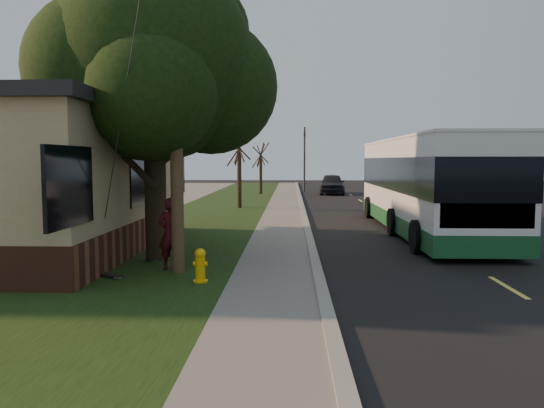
% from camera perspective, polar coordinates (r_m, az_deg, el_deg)
% --- Properties ---
extents(ground, '(120.00, 120.00, 0.00)m').
position_cam_1_polar(ground, '(11.63, 5.18, -8.78)').
color(ground, black).
rests_on(ground, ground).
extents(road, '(8.00, 80.00, 0.01)m').
position_cam_1_polar(road, '(21.95, 14.24, -2.48)').
color(road, black).
rests_on(road, ground).
extents(curb, '(0.25, 80.00, 0.12)m').
position_cam_1_polar(curb, '(21.46, 3.74, -2.36)').
color(curb, gray).
rests_on(curb, ground).
extents(sidewalk, '(2.00, 80.00, 0.08)m').
position_cam_1_polar(sidewalk, '(21.46, 1.07, -2.41)').
color(sidewalk, slate).
rests_on(sidewalk, ground).
extents(grass_verge, '(5.00, 80.00, 0.07)m').
position_cam_1_polar(grass_verge, '(21.80, -8.18, -2.35)').
color(grass_verge, black).
rests_on(grass_verge, ground).
extents(fire_hydrant, '(0.32, 0.32, 0.74)m').
position_cam_1_polar(fire_hydrant, '(11.68, -7.72, -6.57)').
color(fire_hydrant, '#F6B50C').
rests_on(fire_hydrant, grass_verge).
extents(utility_pole, '(2.86, 3.21, 9.07)m').
position_cam_1_polar(utility_pole, '(12.71, -10.38, 13.34)').
color(utility_pole, '#473321').
rests_on(utility_pole, ground).
extents(leafy_tree, '(6.30, 6.00, 7.80)m').
position_cam_1_polar(leafy_tree, '(14.58, -12.40, 14.32)').
color(leafy_tree, black).
rests_on(leafy_tree, grass_verge).
extents(bare_tree_near, '(1.38, 1.21, 4.31)m').
position_cam_1_polar(bare_tree_near, '(29.43, -3.54, 3.65)').
color(bare_tree_near, black).
rests_on(bare_tree_near, grass_verge).
extents(bare_tree_far, '(1.38, 1.21, 4.03)m').
position_cam_1_polar(bare_tree_far, '(41.36, -1.22, 3.78)').
color(bare_tree_far, black).
rests_on(bare_tree_far, grass_verge).
extents(traffic_signal, '(0.18, 0.22, 5.50)m').
position_cam_1_polar(traffic_signal, '(45.30, 3.51, 5.32)').
color(traffic_signal, '#2D2D30').
rests_on(traffic_signal, ground).
extents(transit_bus, '(3.00, 13.00, 3.51)m').
position_cam_1_polar(transit_bus, '(20.70, 16.07, 2.24)').
color(transit_bus, silver).
rests_on(transit_bus, ground).
extents(skateboarder, '(0.66, 0.46, 1.75)m').
position_cam_1_polar(skateboarder, '(12.96, -10.82, -3.18)').
color(skateboarder, '#430D13').
rests_on(skateboarder, grass_verge).
extents(skateboard_main, '(0.26, 0.75, 0.07)m').
position_cam_1_polar(skateboard_main, '(14.46, -12.40, -5.69)').
color(skateboard_main, black).
rests_on(skateboard_main, grass_verge).
extents(skateboard_spare, '(0.70, 0.55, 0.07)m').
position_cam_1_polar(skateboard_spare, '(12.62, -16.98, -7.33)').
color(skateboard_spare, black).
rests_on(skateboard_spare, grass_verge).
extents(dumpster, '(1.52, 1.28, 1.21)m').
position_cam_1_polar(dumpster, '(20.35, -23.79, -1.48)').
color(dumpster, black).
rests_on(dumpster, building_lot).
extents(distant_car, '(2.22, 4.89, 1.63)m').
position_cam_1_polar(distant_car, '(42.42, 6.46, 2.16)').
color(distant_car, black).
rests_on(distant_car, ground).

